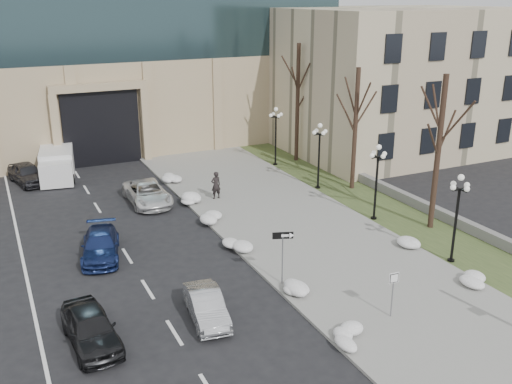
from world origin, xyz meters
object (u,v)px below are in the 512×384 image
Objects in this scene: pedestrian at (216,185)px; lamppost_b at (377,172)px; car_b at (206,306)px; box_truck at (57,163)px; car_d at (147,193)px; keep_sign at (393,285)px; lamppost_d at (276,128)px; car_e at (27,173)px; one_way_sign at (286,242)px; car_a at (91,328)px; car_c at (101,245)px; lamppost_c at (319,147)px; lamppost_a at (458,207)px.

lamppost_b reaches higher than pedestrian.
car_b is 0.79× the size of lamppost_b.
box_truck is at bearing 132.34° from lamppost_b.
keep_sign is at bearing -73.59° from car_d.
lamppost_d is (16.11, -4.68, 2.04)m from box_truck.
car_e is at bearing 119.23° from keep_sign.
box_truck is at bearing 127.50° from one_way_sign.
car_c is at bearing 72.29° from car_a.
lamppost_d is (16.03, 11.02, 2.41)m from car_c.
box_truck is at bearing 103.51° from car_c.
pedestrian is 7.67m from lamppost_c.
one_way_sign reaches higher than pedestrian.
pedestrian reaches higher than car_d.
lamppost_c is 1.00× the size of lamppost_d.
lamppost_d is at bearing 62.87° from car_b.
keep_sign is (12.17, -26.30, 0.83)m from car_e.
lamppost_d reaches higher than car_b.
car_d is at bearing -63.74° from car_e.
lamppost_b reaches higher than box_truck.
box_truck is 24.01m from lamppost_b.
car_a is 23.61m from box_truck.
lamppost_b is at bearing 61.21° from keep_sign.
lamppost_d is (0.00, 13.00, 0.00)m from lamppost_b.
car_b is at bearing -74.13° from box_truck.
car_a is at bearing -154.73° from one_way_sign.
car_b is at bearing 63.06° from pedestrian.
lamppost_a is (8.80, -1.55, 0.81)m from one_way_sign.
car_b is 1.38× the size of one_way_sign.
car_c is at bearing 172.96° from lamppost_b.
lamppost_b and lamppost_d have the same top height.
car_c is 1.03× the size of car_e.
car_b is 0.74× the size of car_d.
car_a is at bearing -161.93° from lamppost_b.
lamppost_b is (16.11, -17.68, 2.04)m from box_truck.
car_e is 2.37× the size of pedestrian.
lamppost_d is at bearing 90.00° from lamppost_b.
pedestrian is (10.63, 13.39, 0.32)m from car_a.
car_e reaches higher than car_a.
lamppost_a is (13.23, -0.41, 2.45)m from car_b.
one_way_sign reaches higher than car_d.
car_d is at bearing -160.56° from lamppost_d.
car_d is (4.41, 6.92, 0.05)m from car_c.
car_a is 0.90× the size of lamppost_a.
car_b is 23.95m from box_truck.
box_truck is (-8.79, 10.15, -0.02)m from pedestrian.
keep_sign is (9.92, -27.15, 0.56)m from box_truck.
lamppost_c is (16.11, -11.18, 2.04)m from box_truck.
lamppost_c is (18.36, -10.33, 2.32)m from car_e.
one_way_sign is at bearing 170.01° from lamppost_a.
car_e is 18.89m from lamppost_d.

